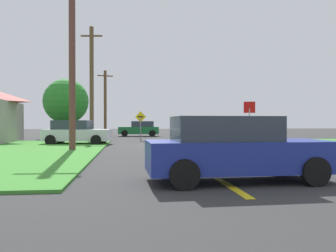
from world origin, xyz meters
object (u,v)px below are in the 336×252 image
object	(u,v)px
car_behind_on_main_road	(235,149)
oak_tree_left	(66,101)
utility_pole_far	(105,102)
stop_sign	(249,115)
utility_pole_near	(72,60)
car_on_crossroad	(242,131)
car_approaching_junction	(139,129)
utility_pole_mid	(92,82)
direction_sign	(141,122)
parked_car_near_building	(76,132)

from	to	relation	value
car_behind_on_main_road	oak_tree_left	bearing A→B (deg)	107.06
car_behind_on_main_road	utility_pole_far	bearing A→B (deg)	97.76
stop_sign	utility_pole_near	world-z (taller)	utility_pole_near
car_on_crossroad	car_behind_on_main_road	world-z (taller)	same
car_approaching_junction	oak_tree_left	bearing A→B (deg)	24.98
car_approaching_junction	car_behind_on_main_road	distance (m)	28.51
car_behind_on_main_road	utility_pole_near	xyz separation A→B (m)	(-5.50, 9.76, 3.86)
car_approaching_junction	utility_pole_mid	size ratio (longest dim) A/B	0.45
car_approaching_junction	direction_sign	world-z (taller)	direction_sign
utility_pole_far	car_on_crossroad	bearing A→B (deg)	-53.68
stop_sign	oak_tree_left	world-z (taller)	oak_tree_left
parked_car_near_building	direction_sign	xyz separation A→B (m)	(4.48, 4.71, 0.68)
utility_pole_mid	oak_tree_left	bearing A→B (deg)	123.42
parked_car_near_building	oak_tree_left	bearing A→B (deg)	111.43
parked_car_near_building	oak_tree_left	world-z (taller)	oak_tree_left
car_approaching_junction	utility_pole_far	xyz separation A→B (m)	(-3.85, 3.49, 3.05)
stop_sign	car_on_crossroad	distance (m)	5.09
stop_sign	oak_tree_left	xyz separation A→B (m)	(-13.26, 13.34, 1.58)
stop_sign	utility_pole_mid	xyz separation A→B (m)	(-10.40, 9.01, 2.93)
utility_pole_near	oak_tree_left	distance (m)	15.78
utility_pole_near	utility_pole_mid	size ratio (longest dim) A/B	0.96
car_behind_on_main_road	car_approaching_junction	bearing A→B (deg)	91.26
parked_car_near_building	utility_pole_mid	bearing A→B (deg)	93.53
car_approaching_junction	utility_pole_near	world-z (taller)	utility_pole_near
utility_pole_mid	utility_pole_far	bearing A→B (deg)	88.06
stop_sign	car_on_crossroad	bearing A→B (deg)	-90.87
car_on_crossroad	car_behind_on_main_road	bearing A→B (deg)	167.54
utility_pole_far	direction_sign	size ratio (longest dim) A/B	3.13
car_behind_on_main_road	utility_pole_far	world-z (taller)	utility_pole_far
utility_pole_far	utility_pole_near	bearing A→B (deg)	-90.49
car_on_crossroad	parked_car_near_building	xyz separation A→B (m)	(-12.05, -1.51, 0.00)
utility_pole_near	car_on_crossroad	bearing A→B (deg)	31.14
car_approaching_junction	oak_tree_left	size ratio (longest dim) A/B	0.76
parked_car_near_building	utility_pole_far	size ratio (longest dim) A/B	0.61
utility_pole_mid	stop_sign	bearing A→B (deg)	-40.90
car_behind_on_main_road	oak_tree_left	size ratio (longest dim) A/B	0.81
car_approaching_junction	oak_tree_left	distance (m)	8.26
utility_pole_mid	oak_tree_left	world-z (taller)	utility_pole_mid
car_behind_on_main_road	utility_pole_near	size ratio (longest dim) A/B	0.50
stop_sign	car_on_crossroad	world-z (taller)	stop_sign
utility_pole_far	stop_sign	bearing A→B (deg)	-63.51
car_approaching_junction	utility_pole_mid	bearing A→B (deg)	61.09
car_behind_on_main_road	utility_pole_mid	world-z (taller)	utility_pole_mid
parked_car_near_building	utility_pole_near	bearing A→B (deg)	-75.71
oak_tree_left	parked_car_near_building	bearing A→B (deg)	-76.38
car_approaching_junction	utility_pole_mid	xyz separation A→B (m)	(-4.23, -7.62, 4.03)
stop_sign	car_behind_on_main_road	world-z (taller)	stop_sign
car_behind_on_main_road	parked_car_near_building	xyz separation A→B (m)	(-6.11, 15.15, 0.00)
stop_sign	utility_pole_near	bearing A→B (deg)	24.91
utility_pole_mid	utility_pole_far	xyz separation A→B (m)	(0.38, 11.10, -0.98)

